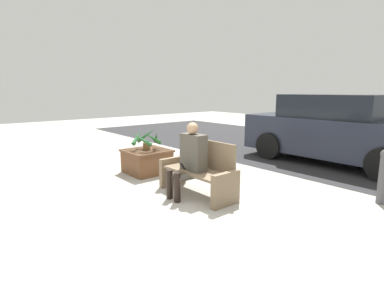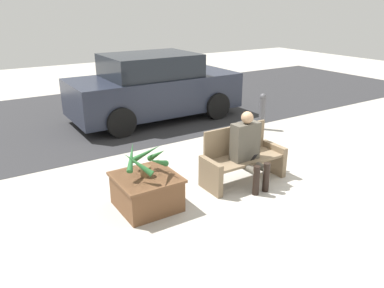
{
  "view_description": "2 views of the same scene",
  "coord_description": "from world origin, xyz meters",
  "px_view_note": "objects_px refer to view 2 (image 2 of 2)",
  "views": [
    {
      "loc": [
        3.34,
        -2.68,
        1.72
      ],
      "look_at": [
        -0.87,
        0.86,
        0.74
      ],
      "focal_mm": 28.0,
      "sensor_mm": 36.0,
      "label": 1
    },
    {
      "loc": [
        -4.02,
        -3.81,
        2.77
      ],
      "look_at": [
        -1.29,
        0.48,
        0.86
      ],
      "focal_mm": 35.0,
      "sensor_mm": 36.0,
      "label": 2
    }
  ],
  "objects_px": {
    "parked_car": "(154,88)",
    "person_seated": "(248,147)",
    "bench": "(242,158)",
    "bollard_post": "(262,111)",
    "planter_box": "(147,190)",
    "potted_plant": "(146,160)"
  },
  "relations": [
    {
      "from": "planter_box",
      "to": "potted_plant",
      "type": "height_order",
      "value": "potted_plant"
    },
    {
      "from": "parked_car",
      "to": "person_seated",
      "type": "bearing_deg",
      "value": -96.5
    },
    {
      "from": "parked_car",
      "to": "planter_box",
      "type": "bearing_deg",
      "value": -118.6
    },
    {
      "from": "planter_box",
      "to": "parked_car",
      "type": "height_order",
      "value": "parked_car"
    },
    {
      "from": "potted_plant",
      "to": "bollard_post",
      "type": "bearing_deg",
      "value": 25.34
    },
    {
      "from": "bench",
      "to": "planter_box",
      "type": "bearing_deg",
      "value": 178.84
    },
    {
      "from": "parked_car",
      "to": "bollard_post",
      "type": "bearing_deg",
      "value": -51.52
    },
    {
      "from": "person_seated",
      "to": "bollard_post",
      "type": "distance_m",
      "value": 2.99
    },
    {
      "from": "parked_car",
      "to": "bollard_post",
      "type": "xyz_separation_m",
      "value": [
        1.7,
        -2.14,
        -0.35
      ]
    },
    {
      "from": "parked_car",
      "to": "bollard_post",
      "type": "height_order",
      "value": "parked_car"
    },
    {
      "from": "bollard_post",
      "to": "potted_plant",
      "type": "bearing_deg",
      "value": -154.66
    },
    {
      "from": "bollard_post",
      "to": "person_seated",
      "type": "bearing_deg",
      "value": -136.96
    },
    {
      "from": "planter_box",
      "to": "parked_car",
      "type": "relative_size",
      "value": 0.21
    },
    {
      "from": "planter_box",
      "to": "bollard_post",
      "type": "distance_m",
      "value": 4.27
    },
    {
      "from": "bench",
      "to": "parked_car",
      "type": "height_order",
      "value": "parked_car"
    },
    {
      "from": "parked_car",
      "to": "bollard_post",
      "type": "distance_m",
      "value": 2.76
    },
    {
      "from": "person_seated",
      "to": "bollard_post",
      "type": "relative_size",
      "value": 1.43
    },
    {
      "from": "planter_box",
      "to": "person_seated",
      "type": "bearing_deg",
      "value": -7.11
    },
    {
      "from": "bench",
      "to": "person_seated",
      "type": "height_order",
      "value": "person_seated"
    },
    {
      "from": "bench",
      "to": "bollard_post",
      "type": "relative_size",
      "value": 1.67
    },
    {
      "from": "parked_car",
      "to": "potted_plant",
      "type": "bearing_deg",
      "value": -118.44
    },
    {
      "from": "bollard_post",
      "to": "planter_box",
      "type": "bearing_deg",
      "value": -154.74
    }
  ]
}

